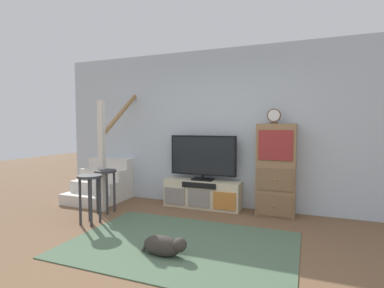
# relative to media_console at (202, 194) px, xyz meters

# --- Properties ---
(ground_plane) EXTENTS (20.00, 20.00, 0.00)m
(ground_plane) POSITION_rel_media_console_xyz_m (0.30, -2.19, -0.23)
(ground_plane) COLOR brown
(back_wall) EXTENTS (6.40, 0.12, 2.70)m
(back_wall) POSITION_rel_media_console_xyz_m (0.30, 0.27, 1.12)
(back_wall) COLOR silver
(back_wall) RESTS_ON ground_plane
(area_rug) EXTENTS (2.60, 1.80, 0.01)m
(area_rug) POSITION_rel_media_console_xyz_m (0.30, -1.59, -0.23)
(area_rug) COLOR #4C664C
(area_rug) RESTS_ON ground_plane
(media_console) EXTENTS (1.31, 0.38, 0.47)m
(media_console) POSITION_rel_media_console_xyz_m (0.00, 0.00, 0.00)
(media_console) COLOR beige
(media_console) RESTS_ON ground_plane
(television) EXTENTS (1.16, 0.22, 0.76)m
(television) POSITION_rel_media_console_xyz_m (-0.00, 0.02, 0.64)
(television) COLOR black
(television) RESTS_ON media_console
(side_cabinet) EXTENTS (0.58, 0.38, 1.42)m
(side_cabinet) POSITION_rel_media_console_xyz_m (1.20, 0.01, 0.48)
(side_cabinet) COLOR #93704C
(side_cabinet) RESTS_ON ground_plane
(desk_clock) EXTENTS (0.21, 0.08, 0.23)m
(desk_clock) POSITION_rel_media_console_xyz_m (1.16, -0.00, 1.31)
(desk_clock) COLOR #4C3823
(desk_clock) RESTS_ON side_cabinet
(staircase) EXTENTS (1.00, 1.36, 2.20)m
(staircase) POSITION_rel_media_console_xyz_m (-1.94, 0.01, 0.14)
(staircase) COLOR silver
(staircase) RESTS_ON ground_plane
(bar_stool_near) EXTENTS (0.34, 0.34, 0.70)m
(bar_stool_near) POSITION_rel_media_console_xyz_m (-1.20, -1.38, 0.29)
(bar_stool_near) COLOR #333338
(bar_stool_near) RESTS_ON ground_plane
(bar_stool_far) EXTENTS (0.34, 0.34, 0.69)m
(bar_stool_far) POSITION_rel_media_console_xyz_m (-1.34, -0.84, 0.28)
(bar_stool_far) COLOR #333338
(bar_stool_far) RESTS_ON ground_plane
(dog) EXTENTS (0.54, 0.21, 0.23)m
(dog) POSITION_rel_media_console_xyz_m (0.26, -1.94, -0.12)
(dog) COLOR #332D28
(dog) RESTS_ON ground_plane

